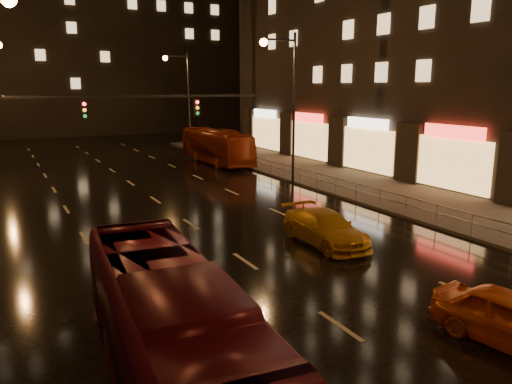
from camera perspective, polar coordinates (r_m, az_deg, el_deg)
ground at (r=28.36m, az=-10.29°, el=-1.69°), size 140.00×140.00×0.00m
sidewalk_right at (r=31.08m, az=17.24°, el=-0.70°), size 7.00×70.00×0.15m
building_distant at (r=80.11m, az=-19.88°, el=19.47°), size 44.00×16.00×36.00m
traffic_signal at (r=26.60m, az=-21.20°, el=7.14°), size 15.31×0.32×6.20m
railing_right at (r=31.01m, az=9.09°, el=1.21°), size 0.05×56.00×1.00m
bus_red at (r=11.10m, az=-9.47°, el=-15.88°), size 3.25×10.55×2.89m
bus_curb at (r=43.88m, az=-4.55°, el=5.22°), size 2.49×10.62×2.96m
taxi_far at (r=21.48m, az=7.92°, el=-4.09°), size 2.12×4.89×1.40m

